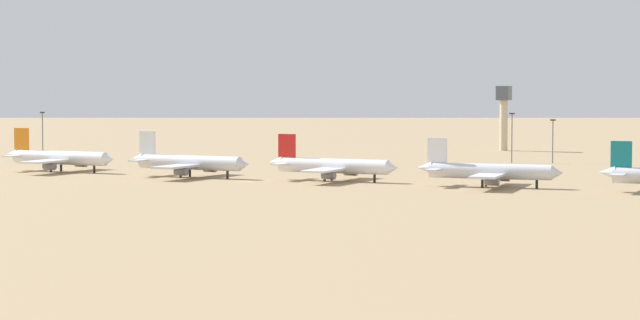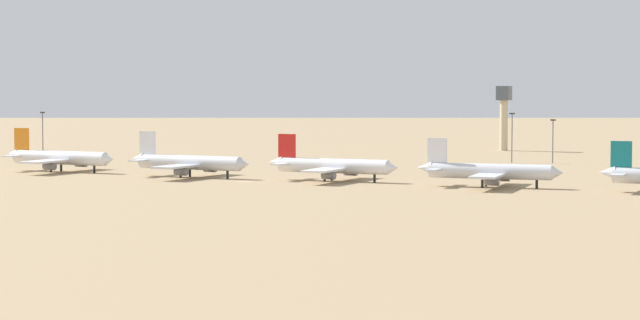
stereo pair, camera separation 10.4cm
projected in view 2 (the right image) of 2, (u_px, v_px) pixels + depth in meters
name	position (u px, v px, depth m)	size (l,w,h in m)	color
ground	(246.00, 181.00, 349.74)	(4000.00, 4000.00, 0.00)	#9E8460
ridge_far_west	(267.00, 52.00, 1490.04)	(274.03, 240.55, 126.97)	gray
ridge_west	(500.00, 50.00, 1313.55)	(253.86, 174.93, 122.93)	gray
parked_jet_orange_1	(59.00, 158.00, 386.77)	(39.52, 33.09, 13.08)	white
parked_jet_white_2	(189.00, 163.00, 363.95)	(39.26, 32.93, 12.99)	silver
parked_jet_red_3	(332.00, 166.00, 349.92)	(38.40, 32.11, 12.73)	white
parked_jet_white_4	(488.00, 171.00, 329.15)	(38.08, 32.23, 12.57)	silver
control_tower	(504.00, 112.00, 509.88)	(5.20, 5.20, 25.74)	#C6B793
light_pole_west	(553.00, 138.00, 428.66)	(1.80, 0.50, 14.76)	#59595E
light_pole_mid	(512.00, 134.00, 431.85)	(1.80, 0.50, 16.84)	#59595E
light_pole_east	(43.00, 131.00, 471.50)	(1.80, 0.50, 16.32)	#59595E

